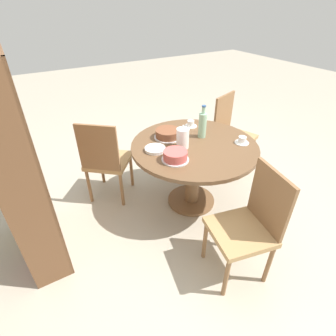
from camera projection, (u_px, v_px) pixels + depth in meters
The scene contains 13 objects.
ground_plane at pixel (191, 201), 2.89m from camera, with size 14.00×14.00×0.00m, color #B2A893.
dining_table at pixel (194, 158), 2.59m from camera, with size 1.22×1.22×0.71m.
chair_a at pixel (249, 224), 1.93m from camera, with size 0.50×0.50×0.93m.
chair_b at pixel (231, 132), 3.23m from camera, with size 0.54×0.54×0.93m.
chair_c at pixel (106, 159), 2.69m from camera, with size 0.59×0.59×0.93m.
bookshelf at pixel (23, 169), 1.95m from camera, with size 0.87×0.28×1.66m.
coffee_pot at pixel (183, 137), 2.40m from camera, with size 0.12×0.12×0.23m.
water_bottle at pixel (203, 124), 2.57m from camera, with size 0.08×0.08×0.33m.
cake_main at pixel (168, 134), 2.60m from camera, with size 0.27×0.27×0.09m.
cake_second at pixel (175, 156), 2.24m from camera, with size 0.24×0.24×0.09m.
cup_a at pixel (191, 124), 2.83m from camera, with size 0.14×0.14×0.07m.
cup_b at pixel (242, 141), 2.51m from camera, with size 0.14×0.14×0.07m.
plate_stack at pixel (155, 149), 2.40m from camera, with size 0.19×0.19×0.03m.
Camera 1 is at (-1.77, 1.35, 1.90)m, focal length 28.00 mm.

